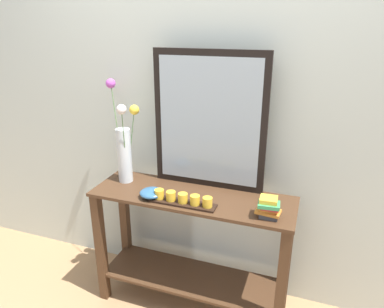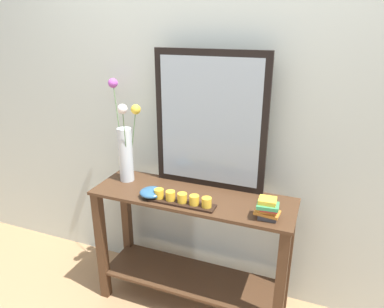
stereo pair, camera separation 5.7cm
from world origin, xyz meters
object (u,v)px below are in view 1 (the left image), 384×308
at_px(console_table, 192,241).
at_px(mirror_leaning, 209,122).
at_px(book_stack, 269,208).
at_px(tall_vase_left, 124,145).
at_px(candle_tray, 183,200).
at_px(decorative_bowl, 152,193).

relative_size(console_table, mirror_leaning, 1.47).
relative_size(console_table, book_stack, 9.03).
distance_m(console_table, book_stack, 0.62).
bearing_deg(mirror_leaning, tall_vase_left, -168.68).
relative_size(console_table, candle_tray, 3.16).
bearing_deg(book_stack, console_table, 167.29).
bearing_deg(console_table, tall_vase_left, 172.94).
height_order(tall_vase_left, candle_tray, tall_vase_left).
relative_size(console_table, decorative_bowl, 8.58).
distance_m(mirror_leaning, book_stack, 0.62).
height_order(console_table, candle_tray, candle_tray).
bearing_deg(mirror_leaning, book_stack, -32.87).
relative_size(mirror_leaning, candle_tray, 2.15).
height_order(candle_tray, book_stack, book_stack).
relative_size(mirror_leaning, tall_vase_left, 1.31).
bearing_deg(book_stack, decorative_bowl, -179.80).
height_order(candle_tray, decorative_bowl, candle_tray).
distance_m(candle_tray, decorative_bowl, 0.20).
bearing_deg(mirror_leaning, decorative_bowl, -133.85).
xyz_separation_m(console_table, mirror_leaning, (0.05, 0.17, 0.75)).
xyz_separation_m(console_table, candle_tray, (-0.01, -0.12, 0.35)).
relative_size(candle_tray, book_stack, 2.85).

